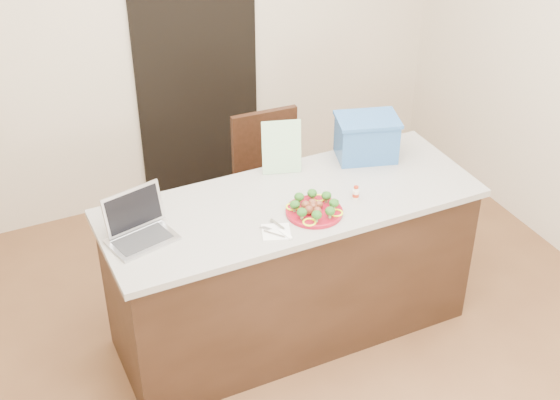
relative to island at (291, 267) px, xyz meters
name	(u,v)px	position (x,y,z in m)	size (l,w,h in m)	color
ground	(309,355)	(0.00, -0.25, -0.46)	(4.00, 4.00, 0.00)	brown
room_shell	(317,100)	(0.00, -0.25, 1.16)	(4.00, 4.00, 4.00)	white
doorway	(197,65)	(0.10, 1.73, 0.54)	(0.90, 0.02, 2.00)	black
island	(291,267)	(0.00, 0.00, 0.00)	(2.06, 0.76, 0.92)	black
plate	(314,211)	(0.05, -0.16, 0.47)	(0.30, 0.30, 0.02)	maroon
meatballs	(313,207)	(0.05, -0.16, 0.50)	(0.12, 0.12, 0.04)	brown
broccoli	(314,204)	(0.05, -0.16, 0.52)	(0.24, 0.24, 0.04)	#184712
pepper_rings	(314,210)	(0.05, -0.16, 0.48)	(0.25, 0.25, 0.01)	#EFF619
napkin	(276,232)	(-0.20, -0.23, 0.46)	(0.14, 0.14, 0.01)	silver
fork	(272,231)	(-0.22, -0.23, 0.47)	(0.08, 0.15, 0.00)	silver
knife	(283,231)	(-0.17, -0.25, 0.47)	(0.04, 0.20, 0.01)	white
yogurt_bottle	(356,194)	(0.32, -0.14, 0.49)	(0.04, 0.04, 0.08)	silver
laptop	(138,225)	(-0.83, 0.04, 0.52)	(0.36, 0.32, 0.23)	#AEAEB2
leaflet	(282,147)	(0.08, 0.29, 0.62)	(0.22, 0.00, 0.32)	white
blue_box	(366,137)	(0.59, 0.23, 0.59)	(0.41, 0.35, 0.26)	#285592
chair	(272,178)	(0.24, 0.78, 0.10)	(0.46, 0.46, 0.99)	#331A0F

